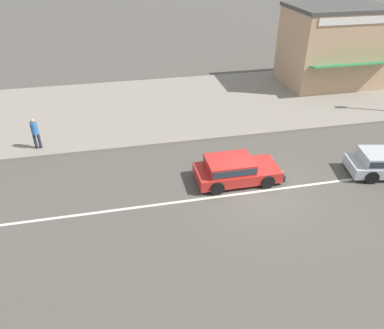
{
  "coord_description": "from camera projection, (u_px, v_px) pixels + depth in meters",
  "views": [
    {
      "loc": [
        -5.37,
        -11.97,
        9.27
      ],
      "look_at": [
        -2.47,
        1.45,
        0.8
      ],
      "focal_mm": 35.0,
      "sensor_mm": 36.0,
      "label": 1
    }
  ],
  "objects": [
    {
      "name": "shopfront_corner_warung",
      "position": [
        333.0,
        45.0,
        25.68
      ],
      "size": [
        6.37,
        5.39,
        5.2
      ],
      "color": "tan",
      "rests_on": "kerb_strip"
    },
    {
      "name": "lane_centre_stripe",
      "position": [
        256.0,
        192.0,
        15.78
      ],
      "size": [
        50.4,
        0.14,
        0.01
      ],
      "primitive_type": "cube",
      "color": "silver",
      "rests_on": "ground"
    },
    {
      "name": "ground_plane",
      "position": [
        256.0,
        192.0,
        15.78
      ],
      "size": [
        160.0,
        160.0,
        0.0
      ],
      "primitive_type": "plane",
      "color": "#544F47"
    },
    {
      "name": "kerb_strip",
      "position": [
        202.0,
        103.0,
        23.94
      ],
      "size": [
        68.0,
        10.0,
        0.15
      ],
      "primitive_type": "cube",
      "color": "gray",
      "rests_on": "ground"
    },
    {
      "name": "pedestrian_by_shop",
      "position": [
        35.0,
        131.0,
        18.23
      ],
      "size": [
        0.34,
        0.34,
        1.6
      ],
      "color": "#232838",
      "rests_on": "kerb_strip"
    },
    {
      "name": "hatchback_red_3",
      "position": [
        234.0,
        169.0,
        16.2
      ],
      "size": [
        3.71,
        1.83,
        1.1
      ],
      "color": "red",
      "rests_on": "ground"
    }
  ]
}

